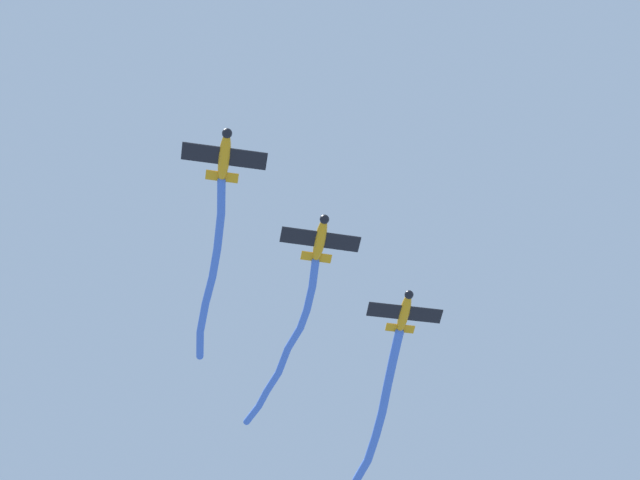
# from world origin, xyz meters

# --- Properties ---
(airplane_lead) EXTENTS (6.59, 5.06, 1.63)m
(airplane_lead) POSITION_xyz_m (-3.44, -5.24, 68.43)
(airplane_lead) COLOR orange
(smoke_trail_lead) EXTENTS (7.08, 19.23, 1.42)m
(smoke_trail_lead) POSITION_xyz_m (-7.49, -16.69, 68.58)
(smoke_trail_lead) COLOR #4C75DB
(airplane_left_wing) EXTENTS (6.59, 5.06, 1.63)m
(airplane_left_wing) POSITION_xyz_m (-13.68, -8.99, 68.68)
(airplane_left_wing) COLOR orange
(smoke_trail_left_wing) EXTENTS (5.54, 24.08, 3.95)m
(smoke_trail_left_wing) POSITION_xyz_m (-17.51, -22.75, 70.25)
(smoke_trail_left_wing) COLOR #4C75DB
(airplane_right_wing) EXTENTS (6.57, 5.06, 1.63)m
(airplane_right_wing) POSITION_xyz_m (-23.91, -12.74, 68.93)
(airplane_right_wing) COLOR orange
(smoke_trail_right_wing) EXTENTS (6.84, 18.91, 2.07)m
(smoke_trail_right_wing) POSITION_xyz_m (-28.05, -23.90, 68.50)
(smoke_trail_right_wing) COLOR #4C75DB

